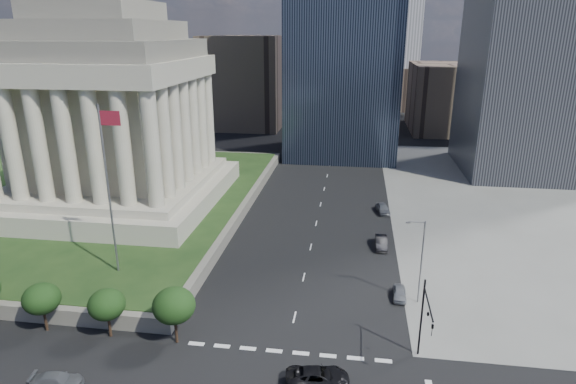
% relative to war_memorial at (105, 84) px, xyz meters
% --- Properties ---
extents(ground, '(500.00, 500.00, 0.00)m').
position_rel_war_memorial_xyz_m(ground, '(34.00, 52.00, -21.40)').
color(ground, black).
rests_on(ground, ground).
extents(plaza_terrace, '(66.00, 70.00, 1.80)m').
position_rel_war_memorial_xyz_m(plaza_terrace, '(-11.00, 2.00, -20.50)').
color(plaza_terrace, slate).
rests_on(plaza_terrace, ground).
extents(plaza_lawn, '(64.00, 68.00, 0.10)m').
position_rel_war_memorial_xyz_m(plaza_lawn, '(-11.00, 2.00, -19.55)').
color(plaza_lawn, '#1D3716').
rests_on(plaza_lawn, plaza_terrace).
extents(war_memorial, '(34.00, 34.00, 39.00)m').
position_rel_war_memorial_xyz_m(war_memorial, '(0.00, 0.00, 0.00)').
color(war_memorial, '#ABA790').
rests_on(war_memorial, plaza_lawn).
extents(flagpole, '(2.52, 0.24, 20.00)m').
position_rel_war_memorial_xyz_m(flagpole, '(12.17, -24.00, -8.29)').
color(flagpole, slate).
rests_on(flagpole, plaza_lawn).
extents(midrise_glass, '(26.00, 26.00, 60.00)m').
position_rel_war_memorial_xyz_m(midrise_glass, '(36.00, 47.00, 8.60)').
color(midrise_glass, black).
rests_on(midrise_glass, ground).
extents(building_filler_ne, '(20.00, 30.00, 20.00)m').
position_rel_war_memorial_xyz_m(building_filler_ne, '(66.00, 82.00, -11.40)').
color(building_filler_ne, brown).
rests_on(building_filler_ne, ground).
extents(building_filler_nw, '(24.00, 30.00, 28.00)m').
position_rel_war_memorial_xyz_m(building_filler_nw, '(4.00, 82.00, -7.40)').
color(building_filler_nw, brown).
rests_on(building_filler_nw, ground).
extents(traffic_signal_ne, '(0.30, 5.74, 8.00)m').
position_rel_war_memorial_xyz_m(traffic_signal_ne, '(46.50, -34.30, -16.15)').
color(traffic_signal_ne, black).
rests_on(traffic_signal_ne, ground).
extents(street_lamp_north, '(2.13, 0.22, 10.00)m').
position_rel_war_memorial_xyz_m(street_lamp_north, '(47.33, -23.00, -15.74)').
color(street_lamp_north, slate).
rests_on(street_lamp_north, ground).
extents(pickup_truck, '(5.91, 3.47, 1.54)m').
position_rel_war_memorial_xyz_m(pickup_truck, '(37.34, -38.00, -20.63)').
color(pickup_truck, black).
rests_on(pickup_truck, ground).
extents(suv_grey, '(4.65, 2.44, 1.29)m').
position_rel_war_memorial_xyz_m(suv_grey, '(15.04, -41.55, -20.76)').
color(suv_grey, '#56595E').
rests_on(suv_grey, ground).
extents(parked_sedan_near, '(1.60, 3.75, 1.26)m').
position_rel_war_memorial_xyz_m(parked_sedan_near, '(45.50, -22.34, -20.77)').
color(parked_sedan_near, gray).
rests_on(parked_sedan_near, ground).
extents(parked_sedan_mid, '(4.72, 1.66, 1.55)m').
position_rel_war_memorial_xyz_m(parked_sedan_mid, '(43.93, -8.72, -20.62)').
color(parked_sedan_mid, black).
rests_on(parked_sedan_mid, ground).
extents(parked_sedan_far, '(4.90, 2.63, 1.59)m').
position_rel_war_memorial_xyz_m(parked_sedan_far, '(44.77, 5.33, -20.61)').
color(parked_sedan_far, '#5B5D62').
rests_on(parked_sedan_far, ground).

